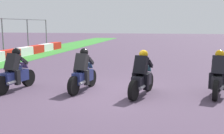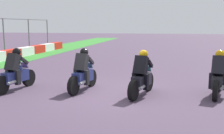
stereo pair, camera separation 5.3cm
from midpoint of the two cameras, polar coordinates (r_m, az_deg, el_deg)
ground_plane at (r=9.28m, az=-0.10°, el=-5.44°), size 120.00×120.00×0.00m
rider_lane_a at (r=9.42m, az=22.01°, el=-2.02°), size 2.01×0.65×1.51m
rider_lane_b at (r=8.81m, az=6.58°, el=-2.14°), size 2.01×0.67×1.51m
rider_lane_c at (r=9.47m, az=-6.09°, el=-1.34°), size 2.04×0.59×1.51m
rider_lane_d at (r=10.07m, az=-19.91°, el=-1.21°), size 2.04×0.60×1.51m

